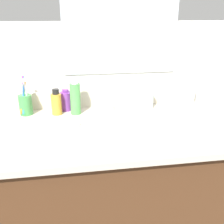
{
  "coord_description": "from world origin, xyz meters",
  "views": [
    {
      "loc": [
        -0.16,
        -1.05,
        1.34
      ],
      "look_at": [
        0.0,
        0.0,
        0.93
      ],
      "focal_mm": 41.81,
      "sensor_mm": 36.0,
      "label": 1
    }
  ],
  "objects_px": {
    "bottle_gel_clear": "(148,99)",
    "cup_green": "(25,103)",
    "faucet": "(108,107)",
    "bottle_toner_green": "(75,98)",
    "bottle_oil_amber": "(56,103)",
    "soap_bar": "(170,103)",
    "bottle_cream_purple": "(66,101)"
  },
  "relations": [
    {
      "from": "bottle_cream_purple",
      "to": "cup_green",
      "type": "relative_size",
      "value": 0.56
    },
    {
      "from": "soap_bar",
      "to": "bottle_cream_purple",
      "type": "bearing_deg",
      "value": 178.87
    },
    {
      "from": "bottle_toner_green",
      "to": "bottle_gel_clear",
      "type": "distance_m",
      "value": 0.38
    },
    {
      "from": "bottle_cream_purple",
      "to": "soap_bar",
      "type": "xyz_separation_m",
      "value": [
        0.56,
        -0.01,
        -0.04
      ]
    },
    {
      "from": "bottle_oil_amber",
      "to": "soap_bar",
      "type": "distance_m",
      "value": 0.61
    },
    {
      "from": "soap_bar",
      "to": "bottle_gel_clear",
      "type": "bearing_deg",
      "value": -166.78
    },
    {
      "from": "faucet",
      "to": "cup_green",
      "type": "bearing_deg",
      "value": 175.76
    },
    {
      "from": "bottle_toner_green",
      "to": "bottle_oil_amber",
      "type": "distance_m",
      "value": 0.1
    },
    {
      "from": "faucet",
      "to": "bottle_oil_amber",
      "type": "bearing_deg",
      "value": 177.47
    },
    {
      "from": "bottle_toner_green",
      "to": "bottle_gel_clear",
      "type": "bearing_deg",
      "value": 3.2
    },
    {
      "from": "bottle_gel_clear",
      "to": "cup_green",
      "type": "distance_m",
      "value": 0.62
    },
    {
      "from": "faucet",
      "to": "cup_green",
      "type": "xyz_separation_m",
      "value": [
        -0.41,
        0.03,
        0.03
      ]
    },
    {
      "from": "bottle_cream_purple",
      "to": "soap_bar",
      "type": "relative_size",
      "value": 1.74
    },
    {
      "from": "bottle_oil_amber",
      "to": "bottle_cream_purple",
      "type": "bearing_deg",
      "value": 50.12
    },
    {
      "from": "faucet",
      "to": "cup_green",
      "type": "height_order",
      "value": "cup_green"
    },
    {
      "from": "faucet",
      "to": "bottle_toner_green",
      "type": "height_order",
      "value": "bottle_toner_green"
    },
    {
      "from": "faucet",
      "to": "bottle_cream_purple",
      "type": "height_order",
      "value": "bottle_cream_purple"
    },
    {
      "from": "bottle_oil_amber",
      "to": "cup_green",
      "type": "relative_size",
      "value": 0.65
    },
    {
      "from": "bottle_toner_green",
      "to": "bottle_oil_amber",
      "type": "relative_size",
      "value": 1.39
    },
    {
      "from": "bottle_oil_amber",
      "to": "bottle_gel_clear",
      "type": "bearing_deg",
      "value": 1.36
    },
    {
      "from": "bottle_oil_amber",
      "to": "bottle_toner_green",
      "type": "bearing_deg",
      "value": -6.04
    },
    {
      "from": "bottle_oil_amber",
      "to": "cup_green",
      "type": "bearing_deg",
      "value": 172.89
    },
    {
      "from": "bottle_oil_amber",
      "to": "soap_bar",
      "type": "bearing_deg",
      "value": 4.03
    },
    {
      "from": "soap_bar",
      "to": "bottle_toner_green",
      "type": "bearing_deg",
      "value": -174.14
    },
    {
      "from": "bottle_gel_clear",
      "to": "cup_green",
      "type": "xyz_separation_m",
      "value": [
        -0.62,
        0.01,
        0.0
      ]
    },
    {
      "from": "faucet",
      "to": "cup_green",
      "type": "distance_m",
      "value": 0.41
    },
    {
      "from": "bottle_gel_clear",
      "to": "soap_bar",
      "type": "xyz_separation_m",
      "value": [
        0.13,
        0.03,
        -0.04
      ]
    },
    {
      "from": "soap_bar",
      "to": "faucet",
      "type": "bearing_deg",
      "value": -171.25
    },
    {
      "from": "bottle_gel_clear",
      "to": "bottle_toner_green",
      "type": "bearing_deg",
      "value": -176.8
    },
    {
      "from": "bottle_gel_clear",
      "to": "soap_bar",
      "type": "height_order",
      "value": "bottle_gel_clear"
    },
    {
      "from": "bottle_oil_amber",
      "to": "bottle_gel_clear",
      "type": "relative_size",
      "value": 1.05
    },
    {
      "from": "soap_bar",
      "to": "bottle_oil_amber",
      "type": "bearing_deg",
      "value": -175.97
    }
  ]
}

